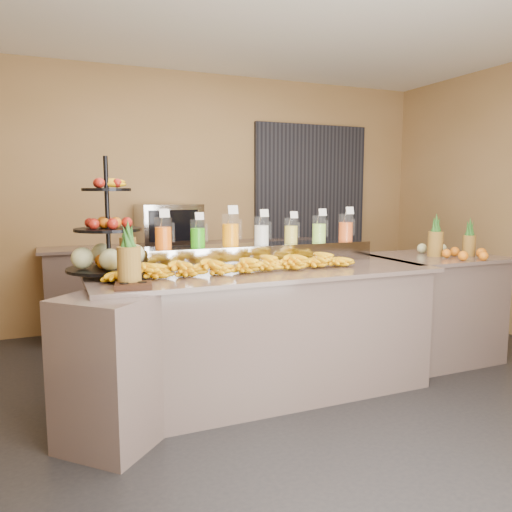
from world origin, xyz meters
TOP-DOWN VIEW (x-y plane):
  - ground at (0.00, 0.00)m, footprint 6.00×6.00m
  - room_envelope at (0.19, 0.79)m, footprint 6.04×5.02m
  - buffet_counter at (-0.12, 0.26)m, footprint 2.75×1.25m
  - right_counter at (1.70, 0.40)m, footprint 1.08×0.88m
  - back_ledge at (0.00, 2.25)m, footprint 3.10×0.55m
  - pitcher_tray at (0.11, 0.58)m, footprint 1.85×0.30m
  - juice_pitcher_orange_a at (-0.67, 0.58)m, footprint 0.12×0.13m
  - juice_pitcher_green at (-0.41, 0.58)m, footprint 0.11×0.12m
  - juice_pitcher_orange_b at (-0.15, 0.58)m, footprint 0.13×0.14m
  - juice_pitcher_milk at (0.11, 0.58)m, footprint 0.12×0.12m
  - juice_pitcher_lemon at (0.37, 0.58)m, footprint 0.11×0.11m
  - juice_pitcher_lime at (0.63, 0.58)m, footprint 0.12×0.12m
  - juice_pitcher_orange_c at (0.89, 0.58)m, footprint 0.12×0.13m
  - banana_heap at (-0.23, 0.22)m, footprint 1.80×0.16m
  - fruit_stand at (-1.03, 0.45)m, footprint 0.71×0.71m
  - condiment_caddy at (-1.00, -0.09)m, footprint 0.24×0.19m
  - pineapple_left_a at (-1.00, -0.01)m, footprint 0.14×0.14m
  - pineapple_left_b at (-0.90, 0.73)m, footprint 0.12×0.12m
  - right_fruit_pile at (1.81, 0.23)m, footprint 0.41×0.39m
  - oven_warmer at (-0.24, 2.25)m, footprint 0.67×0.49m

SIDE VIEW (x-z plane):
  - ground at x=0.00m, z-range 0.00..0.00m
  - buffet_counter at x=-0.12m, z-range 0.00..0.93m
  - back_ledge at x=0.00m, z-range 0.00..0.93m
  - right_counter at x=1.70m, z-range 0.00..0.93m
  - condiment_caddy at x=-1.00m, z-range 0.93..0.96m
  - banana_heap at x=-0.23m, z-range 0.92..1.07m
  - right_fruit_pile at x=1.81m, z-range 0.89..1.11m
  - pitcher_tray at x=0.11m, z-range 0.93..1.08m
  - pineapple_left_b at x=-0.90m, z-range 0.88..1.26m
  - pineapple_left_a at x=-1.00m, z-range 0.88..1.28m
  - fruit_stand at x=-1.03m, z-range 0.74..1.53m
  - oven_warmer at x=-0.24m, z-range 0.93..1.36m
  - juice_pitcher_lemon at x=0.37m, z-range 1.04..1.30m
  - juice_pitcher_green at x=-0.41m, z-range 1.04..1.31m
  - juice_pitcher_lime at x=0.63m, z-range 1.03..1.32m
  - juice_pitcher_milk at x=0.11m, z-range 1.03..1.32m
  - juice_pitcher_orange_c at x=0.89m, z-range 1.03..1.33m
  - juice_pitcher_orange_a at x=-0.67m, z-range 1.03..1.33m
  - juice_pitcher_orange_b at x=-0.15m, z-range 1.03..1.35m
  - room_envelope at x=0.19m, z-range 0.47..3.29m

